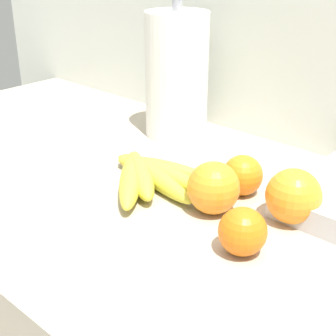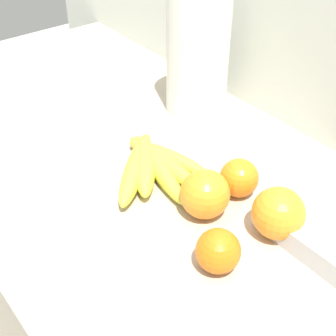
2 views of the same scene
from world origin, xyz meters
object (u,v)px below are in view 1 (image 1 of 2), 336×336
(orange_front, at_px, (243,232))
(orange_center, at_px, (293,196))
(orange_back_right, at_px, (213,188))
(banana_bunch, at_px, (148,175))
(paper_towel_roll, at_px, (177,75))
(orange_back_left, at_px, (242,175))

(orange_front, bearing_deg, orange_center, 87.18)
(orange_center, bearing_deg, orange_front, -92.82)
(orange_center, xyz_separation_m, orange_front, (-0.01, -0.12, -0.01))
(orange_back_right, bearing_deg, banana_bunch, -179.62)
(banana_bunch, relative_size, orange_center, 2.67)
(orange_front, relative_size, orange_back_right, 0.81)
(banana_bunch, relative_size, orange_back_right, 2.71)
(banana_bunch, relative_size, paper_towel_roll, 0.77)
(orange_back_left, height_order, orange_front, orange_back_left)
(orange_front, height_order, paper_towel_roll, paper_towel_roll)
(orange_center, distance_m, orange_back_right, 0.12)
(paper_towel_roll, bearing_deg, orange_back_left, -26.71)
(orange_center, height_order, orange_back_right, orange_center)
(orange_center, relative_size, orange_back_right, 1.02)
(orange_back_left, bearing_deg, paper_towel_roll, 153.29)
(orange_back_left, distance_m, orange_front, 0.17)
(banana_bunch, distance_m, orange_front, 0.25)
(orange_center, distance_m, orange_front, 0.12)
(orange_center, bearing_deg, orange_back_left, 168.23)
(orange_center, xyz_separation_m, paper_towel_roll, (-0.37, 0.16, 0.09))
(orange_center, distance_m, paper_towel_roll, 0.41)
(orange_back_left, relative_size, orange_front, 1.02)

